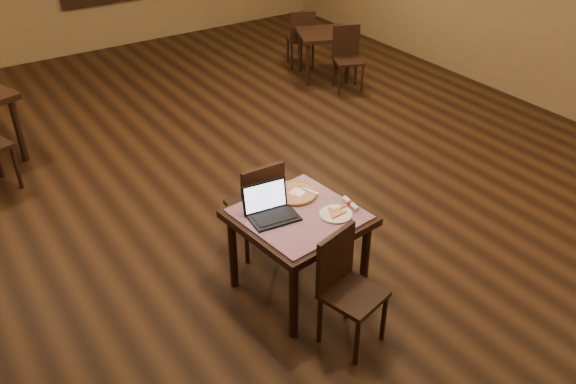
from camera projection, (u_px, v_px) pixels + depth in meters
ground at (266, 171)px, 6.77m from camera, size 10.00×10.00×0.00m
tiled_table at (299, 224)px, 4.77m from camera, size 1.02×1.02×0.76m
chair_main_near at (345, 283)px, 4.40m from camera, size 0.48×0.48×0.91m
chair_main_far at (258, 203)px, 5.28m from camera, size 0.41×0.41×0.93m
laptop at (270, 208)px, 4.66m from camera, size 0.39×0.33×0.25m
plate at (336, 214)px, 4.69m from camera, size 0.25×0.25×0.01m
pizza_slice at (336, 213)px, 4.68m from camera, size 0.19×0.19×0.02m
pizza_pan at (294, 194)px, 4.94m from camera, size 0.35×0.35×0.01m
pizza_whole at (294, 193)px, 4.93m from camera, size 0.37×0.37×0.03m
spatula at (298, 192)px, 4.92m from camera, size 0.21×0.29×0.01m
napkin_roll at (351, 203)px, 4.79m from camera, size 0.06×0.19×0.04m
other_table_a at (324, 40)px, 8.86m from camera, size 0.96×0.96×0.68m
other_table_a_chair_near at (347, 54)px, 8.54m from camera, size 0.50×0.50×0.88m
other_table_a_chair_far at (301, 36)px, 9.25m from camera, size 0.50×0.50×0.88m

